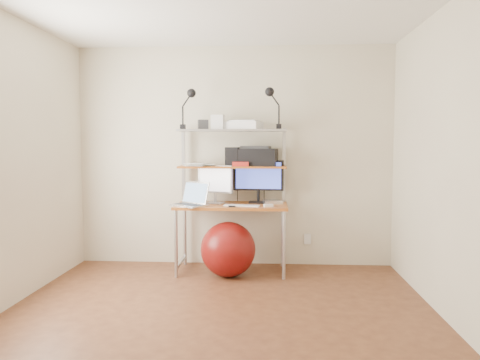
% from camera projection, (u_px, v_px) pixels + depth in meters
% --- Properties ---
extents(room, '(3.60, 3.60, 3.60)m').
position_uv_depth(room, '(216.00, 162.00, 3.59)').
color(room, brown).
rests_on(room, ground).
extents(computer_desk, '(1.20, 0.60, 1.57)m').
position_uv_depth(computer_desk, '(232.00, 184.00, 5.10)').
color(computer_desk, '#AE6222').
rests_on(computer_desk, ground).
extents(desktop, '(1.20, 0.60, 0.00)m').
position_uv_depth(desktop, '(232.00, 204.00, 5.06)').
color(desktop, '#AE6222').
rests_on(desktop, computer_desk).
extents(mid_shelf, '(1.18, 0.34, 0.00)m').
position_uv_depth(mid_shelf, '(232.00, 166.00, 5.16)').
color(mid_shelf, '#AE6222').
rests_on(mid_shelf, computer_desk).
extents(top_shelf, '(1.18, 0.34, 0.00)m').
position_uv_depth(top_shelf, '(232.00, 129.00, 5.13)').
color(top_shelf, '#B0AFB5').
rests_on(top_shelf, computer_desk).
extents(floor, '(3.60, 3.60, 0.00)m').
position_uv_depth(floor, '(217.00, 321.00, 3.68)').
color(floor, brown).
rests_on(floor, ground).
extents(wall_outlet, '(0.08, 0.01, 0.12)m').
position_uv_depth(wall_outlet, '(308.00, 239.00, 5.38)').
color(wall_outlet, white).
rests_on(wall_outlet, room).
extents(monitor_silver, '(0.39, 0.20, 0.45)m').
position_uv_depth(monitor_silver, '(215.00, 182.00, 5.13)').
color(monitor_silver, silver).
rests_on(monitor_silver, desktop).
extents(monitor_black, '(0.56, 0.17, 0.56)m').
position_uv_depth(monitor_black, '(258.00, 178.00, 5.18)').
color(monitor_black, black).
rests_on(monitor_black, desktop).
extents(laptop, '(0.46, 0.45, 0.32)m').
position_uv_depth(laptop, '(192.00, 200.00, 4.96)').
color(laptop, silver).
rests_on(laptop, desktop).
extents(keyboard, '(0.39, 0.18, 0.01)m').
position_uv_depth(keyboard, '(242.00, 206.00, 4.92)').
color(keyboard, white).
rests_on(keyboard, desktop).
extents(mouse, '(0.11, 0.08, 0.03)m').
position_uv_depth(mouse, '(268.00, 205.00, 4.87)').
color(mouse, white).
rests_on(mouse, desktop).
extents(mac_mini, '(0.23, 0.23, 0.04)m').
position_uv_depth(mac_mini, '(272.00, 202.00, 5.13)').
color(mac_mini, silver).
rests_on(mac_mini, desktop).
extents(phone, '(0.09, 0.13, 0.01)m').
position_uv_depth(phone, '(232.00, 206.00, 4.88)').
color(phone, black).
rests_on(phone, desktop).
extents(printer, '(0.50, 0.37, 0.22)m').
position_uv_depth(printer, '(256.00, 156.00, 5.18)').
color(printer, black).
rests_on(printer, mid_shelf).
extents(nas_cube, '(0.15, 0.15, 0.21)m').
position_uv_depth(nas_cube, '(232.00, 157.00, 5.14)').
color(nas_cube, black).
rests_on(nas_cube, mid_shelf).
extents(red_box, '(0.18, 0.13, 0.05)m').
position_uv_depth(red_box, '(241.00, 164.00, 5.07)').
color(red_box, '#B3241C').
rests_on(red_box, mid_shelf).
extents(scanner, '(0.43, 0.35, 0.10)m').
position_uv_depth(scanner, '(244.00, 125.00, 5.12)').
color(scanner, white).
rests_on(scanner, top_shelf).
extents(box_white, '(0.14, 0.12, 0.16)m').
position_uv_depth(box_white, '(218.00, 122.00, 5.10)').
color(box_white, white).
rests_on(box_white, top_shelf).
extents(box_grey, '(0.13, 0.13, 0.11)m').
position_uv_depth(box_grey, '(203.00, 125.00, 5.15)').
color(box_grey, '#303033').
rests_on(box_grey, top_shelf).
extents(clip_lamp_left, '(0.18, 0.10, 0.44)m').
position_uv_depth(clip_lamp_left, '(190.00, 100.00, 5.07)').
color(clip_lamp_left, black).
rests_on(clip_lamp_left, top_shelf).
extents(clip_lamp_right, '(0.18, 0.10, 0.45)m').
position_uv_depth(clip_lamp_right, '(272.00, 99.00, 4.99)').
color(clip_lamp_right, black).
rests_on(clip_lamp_right, top_shelf).
extents(exercise_ball, '(0.58, 0.58, 0.58)m').
position_uv_depth(exercise_ball, '(228.00, 249.00, 4.90)').
color(exercise_ball, maroon).
rests_on(exercise_ball, floor).
extents(paper_stack, '(0.39, 0.41, 0.03)m').
position_uv_depth(paper_stack, '(198.00, 164.00, 5.17)').
color(paper_stack, white).
rests_on(paper_stack, mid_shelf).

